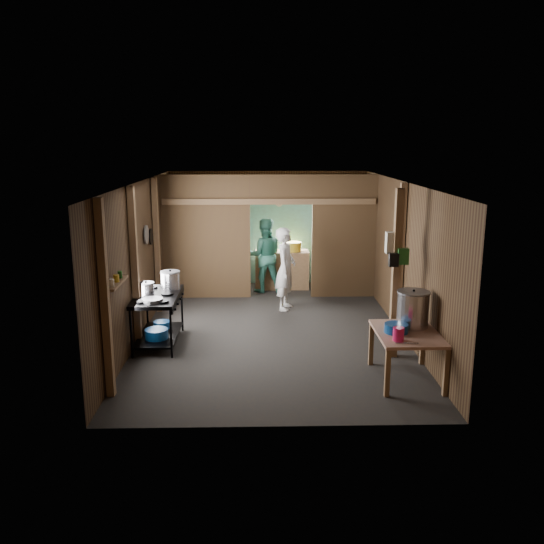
{
  "coord_description": "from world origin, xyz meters",
  "views": [
    {
      "loc": [
        -0.23,
        -9.59,
        3.28
      ],
      "look_at": [
        0.0,
        -0.2,
        1.1
      ],
      "focal_mm": 37.55,
      "sensor_mm": 36.0,
      "label": 1
    }
  ],
  "objects_px": {
    "stock_pot": "(413,310)",
    "pink_bucket": "(398,334)",
    "stove_pot_large": "(170,281)",
    "gas_range": "(158,319)",
    "yellow_tub": "(293,247)",
    "prep_table": "(406,356)",
    "cook": "(286,269)"
  },
  "relations": [
    {
      "from": "prep_table",
      "to": "yellow_tub",
      "type": "height_order",
      "value": "yellow_tub"
    },
    {
      "from": "stove_pot_large",
      "to": "pink_bucket",
      "type": "height_order",
      "value": "stove_pot_large"
    },
    {
      "from": "gas_range",
      "to": "stove_pot_large",
      "type": "xyz_separation_m",
      "value": [
        0.17,
        0.36,
        0.56
      ]
    },
    {
      "from": "stove_pot_large",
      "to": "pink_bucket",
      "type": "distance_m",
      "value": 4.0
    },
    {
      "from": "gas_range",
      "to": "yellow_tub",
      "type": "height_order",
      "value": "yellow_tub"
    },
    {
      "from": "prep_table",
      "to": "stove_pot_large",
      "type": "height_order",
      "value": "stove_pot_large"
    },
    {
      "from": "prep_table",
      "to": "stock_pot",
      "type": "distance_m",
      "value": 0.66
    },
    {
      "from": "pink_bucket",
      "to": "stock_pot",
      "type": "bearing_deg",
      "value": 59.67
    },
    {
      "from": "prep_table",
      "to": "stove_pot_large",
      "type": "bearing_deg",
      "value": 151.96
    },
    {
      "from": "gas_range",
      "to": "cook",
      "type": "distance_m",
      "value": 2.95
    },
    {
      "from": "gas_range",
      "to": "pink_bucket",
      "type": "height_order",
      "value": "pink_bucket"
    },
    {
      "from": "stock_pot",
      "to": "pink_bucket",
      "type": "distance_m",
      "value": 0.68
    },
    {
      "from": "pink_bucket",
      "to": "cook",
      "type": "relative_size",
      "value": 0.11
    },
    {
      "from": "stove_pot_large",
      "to": "cook",
      "type": "bearing_deg",
      "value": 38.25
    },
    {
      "from": "cook",
      "to": "gas_range",
      "type": "bearing_deg",
      "value": 144.96
    },
    {
      "from": "prep_table",
      "to": "pink_bucket",
      "type": "xyz_separation_m",
      "value": [
        -0.21,
        -0.33,
        0.44
      ]
    },
    {
      "from": "stove_pot_large",
      "to": "cook",
      "type": "xyz_separation_m",
      "value": [
        2.01,
        1.59,
        -0.16
      ]
    },
    {
      "from": "gas_range",
      "to": "prep_table",
      "type": "height_order",
      "value": "gas_range"
    },
    {
      "from": "stove_pot_large",
      "to": "yellow_tub",
      "type": "xyz_separation_m",
      "value": [
        2.26,
        3.24,
        -0.03
      ]
    },
    {
      "from": "stock_pot",
      "to": "pink_bucket",
      "type": "relative_size",
      "value": 3.0
    },
    {
      "from": "yellow_tub",
      "to": "pink_bucket",
      "type": "bearing_deg",
      "value": -78.91
    },
    {
      "from": "prep_table",
      "to": "pink_bucket",
      "type": "distance_m",
      "value": 0.59
    },
    {
      "from": "stove_pot_large",
      "to": "gas_range",
      "type": "bearing_deg",
      "value": -115.56
    },
    {
      "from": "pink_bucket",
      "to": "gas_range",
      "type": "bearing_deg",
      "value": 152.01
    },
    {
      "from": "prep_table",
      "to": "stove_pot_large",
      "type": "xyz_separation_m",
      "value": [
        -3.54,
        1.89,
        0.63
      ]
    },
    {
      "from": "stove_pot_large",
      "to": "yellow_tub",
      "type": "height_order",
      "value": "stove_pot_large"
    },
    {
      "from": "stove_pot_large",
      "to": "stock_pot",
      "type": "relative_size",
      "value": 0.62
    },
    {
      "from": "stove_pot_large",
      "to": "stock_pot",
      "type": "xyz_separation_m",
      "value": [
        3.66,
        -1.64,
        -0.03
      ]
    },
    {
      "from": "prep_table",
      "to": "stove_pot_large",
      "type": "distance_m",
      "value": 4.06
    },
    {
      "from": "gas_range",
      "to": "prep_table",
      "type": "distance_m",
      "value": 4.01
    },
    {
      "from": "stove_pot_large",
      "to": "pink_bucket",
      "type": "relative_size",
      "value": 1.85
    },
    {
      "from": "yellow_tub",
      "to": "cook",
      "type": "height_order",
      "value": "cook"
    }
  ]
}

